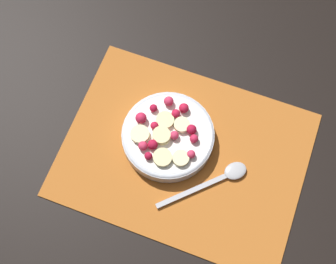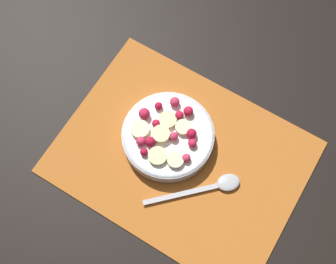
% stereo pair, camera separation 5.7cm
% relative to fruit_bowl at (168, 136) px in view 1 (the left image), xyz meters
% --- Properties ---
extents(ground_plane, '(3.00, 3.00, 0.00)m').
position_rel_fruit_bowl_xyz_m(ground_plane, '(-0.04, 0.02, -0.03)').
color(ground_plane, black).
extents(placemat, '(0.44, 0.33, 0.01)m').
position_rel_fruit_bowl_xyz_m(placemat, '(-0.04, 0.02, -0.02)').
color(placemat, '#B26023').
rests_on(placemat, ground_plane).
extents(fruit_bowl, '(0.17, 0.17, 0.05)m').
position_rel_fruit_bowl_xyz_m(fruit_bowl, '(0.00, 0.00, 0.00)').
color(fruit_bowl, silver).
rests_on(fruit_bowl, placemat).
extents(spoon, '(0.14, 0.14, 0.01)m').
position_rel_fruit_bowl_xyz_m(spoon, '(-0.12, 0.04, -0.02)').
color(spoon, '#B2B2B7').
rests_on(spoon, placemat).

